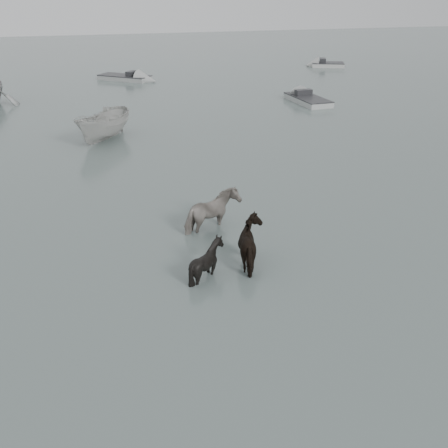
% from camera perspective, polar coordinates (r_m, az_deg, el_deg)
% --- Properties ---
extents(ground, '(140.00, 140.00, 0.00)m').
position_cam_1_polar(ground, '(16.89, -2.23, -3.42)').
color(ground, '#4C5A56').
rests_on(ground, ground).
extents(pony_pinto, '(2.19, 1.77, 1.69)m').
position_cam_1_polar(pony_pinto, '(18.45, -1.27, 1.95)').
color(pony_pinto, black).
rests_on(pony_pinto, ground).
extents(pony_dark, '(1.65, 1.81, 1.55)m').
position_cam_1_polar(pony_dark, '(16.25, 3.17, -1.55)').
color(pony_dark, black).
rests_on(pony_dark, ground).
extents(pony_black, '(1.27, 1.13, 1.38)m').
position_cam_1_polar(pony_black, '(15.60, -1.80, -3.01)').
color(pony_black, black).
rests_on(pony_black, ground).
extents(boat_small, '(3.75, 4.37, 1.63)m').
position_cam_1_polar(boat_small, '(29.51, -12.11, 9.87)').
color(boat_small, '#ADADA8').
rests_on(boat_small, ground).
extents(skiff_port, '(2.10, 5.76, 0.75)m').
position_cam_1_polar(skiff_port, '(38.27, 8.54, 12.63)').
color(skiff_port, '#A9ACA9').
rests_on(skiff_port, ground).
extents(skiff_mid, '(5.56, 4.90, 0.75)m').
position_cam_1_polar(skiff_mid, '(47.11, -10.08, 14.65)').
color(skiff_mid, '#959795').
rests_on(skiff_mid, ground).
extents(skiff_star, '(4.30, 2.85, 0.75)m').
position_cam_1_polar(skiff_star, '(54.28, 10.51, 15.83)').
color(skiff_star, '#B4B4AF').
rests_on(skiff_star, ground).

